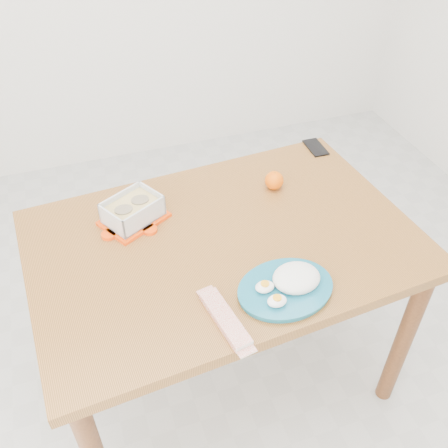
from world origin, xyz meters
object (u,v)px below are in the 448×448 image
object	(u,v)px
orange_fruit	(274,180)
smartphone	(316,147)
dining_table	(224,260)
food_container	(133,211)
rice_plate	(289,284)

from	to	relation	value
orange_fruit	smartphone	distance (m)	0.33
dining_table	food_container	bearing A→B (deg)	140.51
orange_fruit	rice_plate	size ratio (longest dim) A/B	0.22
food_container	rice_plate	distance (m)	0.57
dining_table	orange_fruit	bearing A→B (deg)	33.09
dining_table	orange_fruit	xyz separation A→B (m)	(0.25, 0.19, 0.13)
dining_table	rice_plate	xyz separation A→B (m)	(0.10, -0.26, 0.12)
food_container	orange_fruit	world-z (taller)	food_container
food_container	smartphone	world-z (taller)	food_container
smartphone	food_container	bearing A→B (deg)	-163.60
rice_plate	smartphone	bearing A→B (deg)	51.05
food_container	orange_fruit	size ratio (longest dim) A/B	3.74
food_container	orange_fruit	bearing A→B (deg)	-26.93
dining_table	orange_fruit	distance (m)	0.35
food_container	smartphone	xyz separation A→B (m)	(0.77, 0.21, -0.04)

